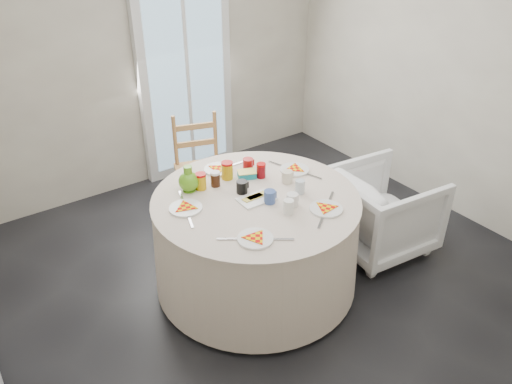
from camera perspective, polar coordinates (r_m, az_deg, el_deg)
floor at (r=3.94m, az=1.51°, el=-9.76°), size 4.00×4.00×0.00m
wall_back at (r=4.91m, az=-12.81°, el=15.16°), size 4.00×0.02×2.60m
wall_right at (r=4.67m, az=22.41°, el=12.85°), size 0.02×4.00×2.60m
glass_door at (r=5.10m, az=-8.06°, el=13.23°), size 1.00×0.08×2.10m
table at (r=3.68m, az=-0.00°, el=-5.69°), size 1.50×1.50×0.76m
wooden_chair at (r=4.44m, az=-6.32°, el=2.48°), size 0.53×0.51×0.95m
armchair at (r=4.18m, az=14.22°, el=-1.60°), size 0.78×0.82×0.77m
place_settings at (r=3.46m, az=-0.00°, el=-0.43°), size 1.43×1.43×0.02m
jar_cluster at (r=3.61m, az=-2.96°, el=1.90°), size 0.57×0.40×0.15m
butter_tub at (r=3.70m, az=-1.06°, el=2.09°), size 0.16×0.14×0.05m
green_pitcher at (r=3.53m, az=-7.75°, el=1.80°), size 0.17×0.17×0.19m
cheese_platter at (r=3.44m, az=0.05°, el=-0.64°), size 0.25×0.17×0.03m
mugs_glasses at (r=3.51m, az=1.92°, el=0.77°), size 0.72×0.72×0.11m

